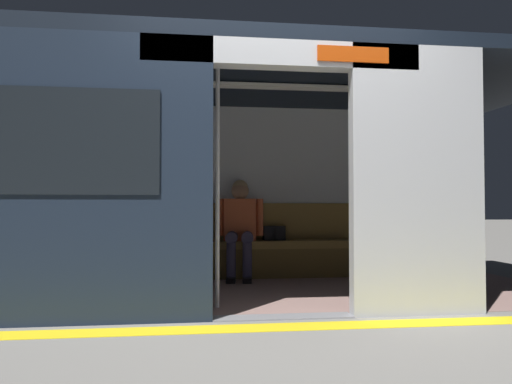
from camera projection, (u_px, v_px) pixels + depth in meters
The scene contains 8 objects.
ground_plane at pixel (283, 318), 3.82m from camera, with size 60.00×60.00×0.00m, color gray.
platform_edge_strip at pixel (291, 327), 3.52m from camera, with size 8.00×0.24×0.01m, color yellow.
train_car at pixel (253, 143), 5.05m from camera, with size 6.40×2.74×2.22m.
bench_seat at pixel (249, 249), 6.04m from camera, with size 3.22×0.44×0.44m.
person_seated at pixel (240, 222), 5.98m from camera, with size 0.55×0.70×1.17m.
handbag at pixel (274, 233), 6.13m from camera, with size 0.26×0.15×0.17m.
book at pixel (203, 239), 6.05m from camera, with size 0.15×0.22×0.03m, color silver.
grab_pole_door at pixel (217, 183), 4.22m from camera, with size 0.04×0.04×2.08m, color silver.
Camera 1 is at (0.69, 3.79, 0.83)m, focal length 35.59 mm.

